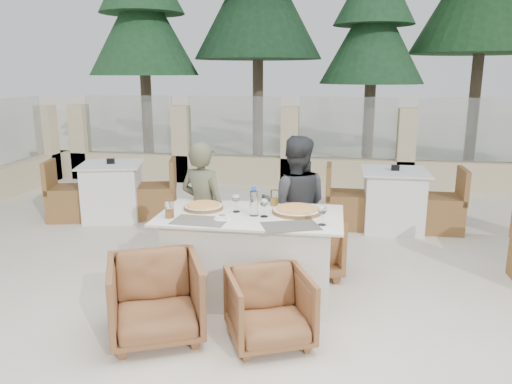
# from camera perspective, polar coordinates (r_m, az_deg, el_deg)

# --- Properties ---
(ground) EXTENTS (80.00, 80.00, 0.00)m
(ground) POSITION_cam_1_polar(r_m,az_deg,el_deg) (4.54, -2.10, -12.30)
(ground) COLOR beige
(ground) RESTS_ON ground
(sand_patch) EXTENTS (30.00, 16.00, 0.01)m
(sand_patch) POSITION_cam_1_polar(r_m,az_deg,el_deg) (18.14, 6.59, 7.12)
(sand_patch) COLOR beige
(sand_patch) RESTS_ON ground
(perimeter_wall_far) EXTENTS (10.00, 0.34, 1.60)m
(perimeter_wall_far) POSITION_cam_1_polar(r_m,az_deg,el_deg) (8.93, 3.88, 5.86)
(perimeter_wall_far) COLOR beige
(perimeter_wall_far) RESTS_ON ground
(pine_far_left) EXTENTS (2.42, 2.42, 5.50)m
(pine_far_left) POSITION_cam_1_polar(r_m,az_deg,el_deg) (11.85, -12.76, 16.89)
(pine_far_left) COLOR #214E29
(pine_far_left) RESTS_ON ground
(pine_mid_left) EXTENTS (2.86, 2.86, 6.50)m
(pine_mid_left) POSITION_cam_1_polar(r_m,az_deg,el_deg) (11.72, 0.23, 19.70)
(pine_mid_left) COLOR #193B21
(pine_mid_left) RESTS_ON ground
(pine_centre) EXTENTS (2.20, 2.20, 5.00)m
(pine_centre) POSITION_cam_1_polar(r_m,az_deg,el_deg) (11.24, 13.16, 15.79)
(pine_centre) COLOR #204B28
(pine_centre) RESTS_ON ground
(pine_mid_right) EXTENTS (2.99, 2.99, 6.80)m
(pine_mid_right) POSITION_cam_1_polar(r_m,az_deg,el_deg) (12.27, 24.61, 18.97)
(pine_mid_right) COLOR #1C4421
(pine_mid_right) RESTS_ON ground
(dining_table) EXTENTS (1.60, 0.90, 0.77)m
(dining_table) POSITION_cam_1_polar(r_m,az_deg,el_deg) (4.48, -0.62, -7.31)
(dining_table) COLOR silver
(dining_table) RESTS_ON ground
(placemat_near_left) EXTENTS (0.47, 0.33, 0.00)m
(placemat_near_left) POSITION_cam_1_polar(r_m,az_deg,el_deg) (4.19, -6.43, -3.28)
(placemat_near_left) COLOR #615D53
(placemat_near_left) RESTS_ON dining_table
(placemat_near_right) EXTENTS (0.53, 0.44, 0.00)m
(placemat_near_right) POSITION_cam_1_polar(r_m,az_deg,el_deg) (4.03, 3.98, -3.90)
(placemat_near_right) COLOR #514C45
(placemat_near_right) RESTS_ON dining_table
(pizza_left) EXTENTS (0.45, 0.45, 0.05)m
(pizza_left) POSITION_cam_1_polar(r_m,az_deg,el_deg) (4.55, -6.02, -1.67)
(pizza_left) COLOR orange
(pizza_left) RESTS_ON dining_table
(pizza_right) EXTENTS (0.47, 0.47, 0.06)m
(pizza_right) POSITION_cam_1_polar(r_m,az_deg,el_deg) (4.41, 4.68, -2.05)
(pizza_right) COLOR #D2631C
(pizza_right) RESTS_ON dining_table
(water_bottle) EXTENTS (0.08, 0.08, 0.26)m
(water_bottle) POSITION_cam_1_polar(r_m,az_deg,el_deg) (4.29, -0.24, -1.06)
(water_bottle) COLOR #9EB7D0
(water_bottle) RESTS_ON dining_table
(wine_glass_centre) EXTENTS (0.09, 0.09, 0.18)m
(wine_glass_centre) POSITION_cam_1_polar(r_m,az_deg,el_deg) (4.41, -2.26, -1.14)
(wine_glass_centre) COLOR white
(wine_glass_centre) RESTS_ON dining_table
(wine_glass_near) EXTENTS (0.08, 0.08, 0.18)m
(wine_glass_near) POSITION_cam_1_polar(r_m,az_deg,el_deg) (4.26, 0.93, -1.66)
(wine_glass_near) COLOR silver
(wine_glass_near) RESTS_ON dining_table
(wine_glass_corner) EXTENTS (0.08, 0.08, 0.18)m
(wine_glass_corner) POSITION_cam_1_polar(r_m,az_deg,el_deg) (4.07, 7.59, -2.52)
(wine_glass_corner) COLOR silver
(wine_glass_corner) RESTS_ON dining_table
(beer_glass_left) EXTENTS (0.08, 0.08, 0.15)m
(beer_glass_left) POSITION_cam_1_polar(r_m,az_deg,el_deg) (4.30, -9.86, -1.95)
(beer_glass_left) COLOR orange
(beer_glass_left) RESTS_ON dining_table
(beer_glass_right) EXTENTS (0.09, 0.09, 0.15)m
(beer_glass_right) POSITION_cam_1_polar(r_m,az_deg,el_deg) (4.63, 2.10, -0.68)
(beer_glass_right) COLOR gold
(beer_glass_right) RESTS_ON dining_table
(olive_dish) EXTENTS (0.11, 0.11, 0.04)m
(olive_dish) POSITION_cam_1_polar(r_m,az_deg,el_deg) (4.21, -3.86, -2.86)
(olive_dish) COLOR white
(olive_dish) RESTS_ON dining_table
(armchair_far_left) EXTENTS (0.94, 0.95, 0.66)m
(armchair_far_left) POSITION_cam_1_polar(r_m,az_deg,el_deg) (5.10, -5.60, -5.40)
(armchair_far_left) COLOR #915935
(armchair_far_left) RESTS_ON ground
(armchair_far_right) EXTENTS (0.87, 0.89, 0.65)m
(armchair_far_right) POSITION_cam_1_polar(r_m,az_deg,el_deg) (5.01, 5.31, -5.83)
(armchair_far_right) COLOR brown
(armchair_far_right) RESTS_ON ground
(armchair_near_left) EXTENTS (0.89, 0.90, 0.63)m
(armchair_near_left) POSITION_cam_1_polar(r_m,az_deg,el_deg) (3.92, -11.42, -11.85)
(armchair_near_left) COLOR brown
(armchair_near_left) RESTS_ON ground
(armchair_near_right) EXTENTS (0.77, 0.78, 0.55)m
(armchair_near_right) POSITION_cam_1_polar(r_m,az_deg,el_deg) (3.80, 1.54, -13.13)
(armchair_near_right) COLOR brown
(armchair_near_right) RESTS_ON ground
(diner_left) EXTENTS (0.57, 0.47, 1.35)m
(diner_left) POSITION_cam_1_polar(r_m,az_deg,el_deg) (4.88, -6.05, -2.05)
(diner_left) COLOR #53553E
(diner_left) RESTS_ON ground
(diner_right) EXTENTS (0.71, 0.56, 1.39)m
(diner_right) POSITION_cam_1_polar(r_m,az_deg,el_deg) (4.91, 4.46, -1.64)
(diner_right) COLOR #313336
(diner_right) RESTS_ON ground
(bg_table_a) EXTENTS (1.79, 1.20, 0.77)m
(bg_table_a) POSITION_cam_1_polar(r_m,az_deg,el_deg) (7.16, -16.05, 0.09)
(bg_table_a) COLOR white
(bg_table_a) RESTS_ON ground
(bg_table_b) EXTENTS (1.64, 0.82, 0.77)m
(bg_table_b) POSITION_cam_1_polar(r_m,az_deg,el_deg) (6.64, 15.40, -0.88)
(bg_table_b) COLOR white
(bg_table_b) RESTS_ON ground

